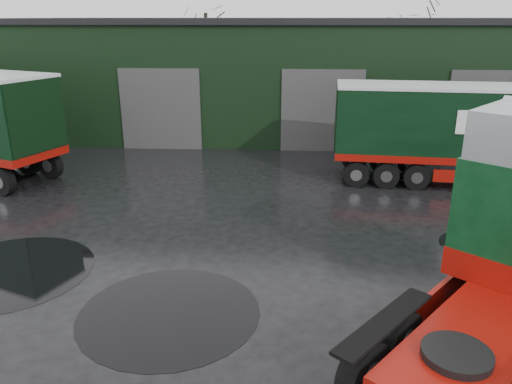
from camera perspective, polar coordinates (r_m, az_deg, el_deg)
ground at (r=12.32m, az=2.35°, el=-11.77°), size 100.00×100.00×0.00m
warehouse at (r=30.77m, az=6.83°, el=13.29°), size 32.40×12.40×6.30m
hero_tractor at (r=10.15m, az=26.78°, el=-6.16°), size 7.36×7.86×4.71m
lorry_right at (r=21.55m, az=24.72°, el=5.85°), size 15.20×4.01×3.95m
tree_back_a at (r=41.03m, az=-5.70°, el=17.07°), size 4.40×4.40×9.50m
tree_back_b at (r=41.82m, az=17.40°, el=14.98°), size 4.40×4.40×7.50m
puddle_0 at (r=11.85m, az=-9.87°, el=-13.46°), size 4.15×4.15×0.01m
puddle_1 at (r=16.15m, az=24.35°, el=-5.67°), size 2.38×2.38×0.01m
puddle_2 at (r=14.88m, az=-26.36°, el=-8.14°), size 4.35×4.35×0.01m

